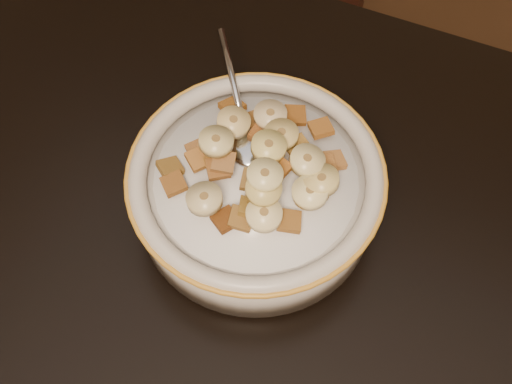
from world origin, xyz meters
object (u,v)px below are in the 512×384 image
at_px(table, 132,330).
at_px(spoon, 248,144).
at_px(chair, 232,41).
at_px(cereal_bowl, 256,194).

height_order(table, spoon, spoon).
bearing_deg(chair, table, -69.62).
distance_m(table, spoon, 0.20).
bearing_deg(cereal_bowl, chair, 117.91).
relative_size(cereal_bowl, spoon, 4.17).
relative_size(chair, spoon, 16.06).
bearing_deg(spoon, chair, -98.13).
height_order(table, chair, chair).
height_order(chair, spoon, chair).
xyz_separation_m(table, spoon, (0.04, 0.18, 0.08)).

